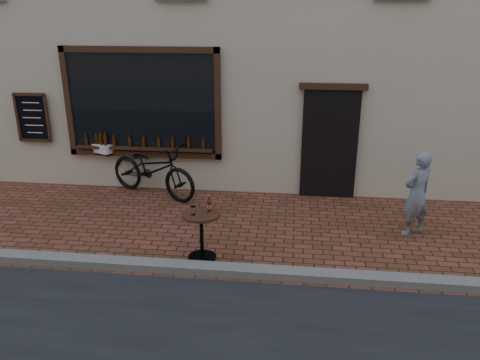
# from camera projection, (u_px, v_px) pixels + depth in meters

# --- Properties ---
(ground) EXTENTS (90.00, 90.00, 0.00)m
(ground) POSITION_uv_depth(u_px,v_px,m) (205.00, 280.00, 6.68)
(ground) COLOR #542F1B
(ground) RESTS_ON ground
(kerb) EXTENTS (90.00, 0.25, 0.12)m
(kerb) POSITION_uv_depth(u_px,v_px,m) (207.00, 269.00, 6.85)
(kerb) COLOR slate
(kerb) RESTS_ON ground
(cargo_bicycle) EXTENTS (2.56, 1.66, 1.21)m
(cargo_bicycle) POSITION_uv_depth(u_px,v_px,m) (151.00, 168.00, 9.58)
(cargo_bicycle) COLOR black
(cargo_bicycle) RESTS_ON ground
(bistro_table) EXTENTS (0.59, 0.59, 1.02)m
(bistro_table) POSITION_uv_depth(u_px,v_px,m) (202.00, 226.00, 7.09)
(bistro_table) COLOR black
(bistro_table) RESTS_ON ground
(pedestrian) EXTENTS (0.64, 0.59, 1.48)m
(pedestrian) POSITION_uv_depth(u_px,v_px,m) (417.00, 194.00, 7.81)
(pedestrian) COLOR slate
(pedestrian) RESTS_ON ground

